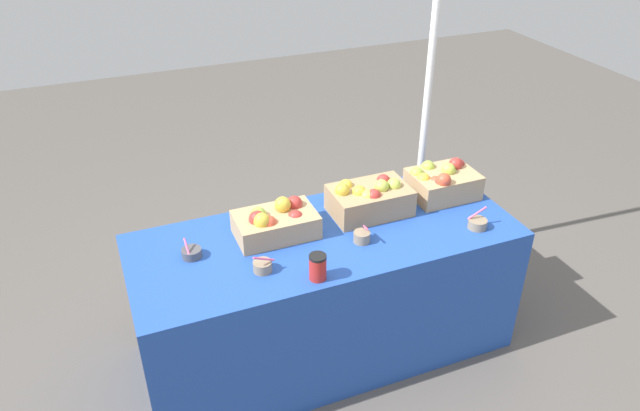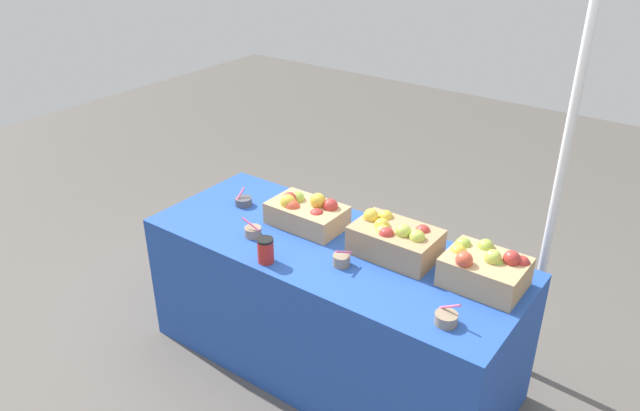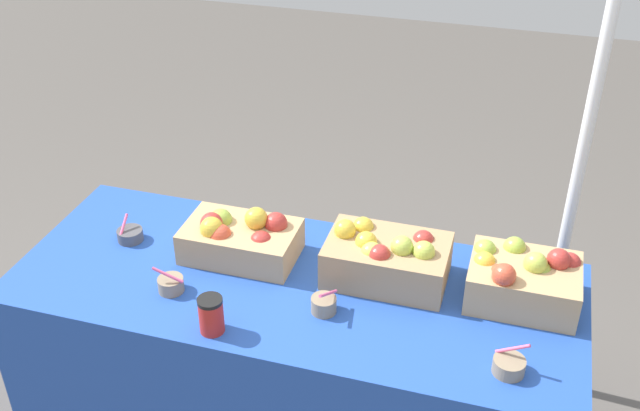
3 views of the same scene
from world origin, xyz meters
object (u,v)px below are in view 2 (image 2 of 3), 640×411
(apple_crate_right, at_px, (306,212))
(sample_bowl_near, at_px, (253,232))
(apple_crate_middle, at_px, (394,239))
(sample_bowl_mid, at_px, (446,318))
(tent_pole, at_px, (561,174))
(sample_bowl_far, at_px, (243,201))
(apple_crate_left, at_px, (484,268))
(coffee_cup, at_px, (266,250))
(sample_bowl_extra, at_px, (341,260))

(apple_crate_right, height_order, sample_bowl_near, apple_crate_right)
(apple_crate_right, distance_m, sample_bowl_near, 0.29)
(apple_crate_middle, distance_m, sample_bowl_mid, 0.55)
(apple_crate_middle, distance_m, tent_pole, 0.80)
(apple_crate_middle, bearing_deg, sample_bowl_far, -177.24)
(apple_crate_left, bearing_deg, coffee_cup, -154.56)
(apple_crate_left, height_order, apple_crate_middle, same)
(apple_crate_right, relative_size, sample_bowl_near, 3.74)
(sample_bowl_mid, distance_m, sample_bowl_extra, 0.59)
(apple_crate_right, distance_m, tent_pole, 1.23)
(apple_crate_left, distance_m, tent_pole, 0.56)
(apple_crate_left, xyz_separation_m, coffee_cup, (-0.89, -0.42, -0.02))
(sample_bowl_mid, bearing_deg, apple_crate_left, 89.07)
(apple_crate_left, xyz_separation_m, apple_crate_middle, (-0.44, -0.01, -0.00))
(sample_bowl_far, bearing_deg, apple_crate_right, 3.47)
(sample_bowl_mid, distance_m, tent_pole, 0.88)
(sample_bowl_far, distance_m, tent_pole, 1.63)
(sample_bowl_far, xyz_separation_m, tent_pole, (1.50, 0.49, 0.39))
(sample_bowl_extra, height_order, tent_pole, tent_pole)
(apple_crate_left, distance_m, sample_bowl_near, 1.13)
(sample_bowl_extra, bearing_deg, sample_bowl_far, 166.81)
(sample_bowl_near, bearing_deg, apple_crate_middle, 22.39)
(apple_crate_right, bearing_deg, apple_crate_left, 1.85)
(tent_pole, bearing_deg, sample_bowl_extra, -136.98)
(sample_bowl_extra, relative_size, coffee_cup, 0.85)
(apple_crate_middle, height_order, tent_pole, tent_pole)
(apple_crate_middle, bearing_deg, sample_bowl_mid, -37.45)
(sample_bowl_far, bearing_deg, sample_bowl_extra, -13.19)
(apple_crate_middle, relative_size, coffee_cup, 3.29)
(sample_bowl_far, height_order, coffee_cup, coffee_cup)
(apple_crate_middle, relative_size, sample_bowl_extra, 3.88)
(apple_crate_right, height_order, sample_bowl_far, apple_crate_right)
(sample_bowl_near, relative_size, sample_bowl_extra, 1.01)
(apple_crate_middle, height_order, coffee_cup, apple_crate_middle)
(sample_bowl_near, bearing_deg, apple_crate_right, 59.83)
(sample_bowl_mid, xyz_separation_m, sample_bowl_far, (-1.36, 0.29, -0.00))
(sample_bowl_mid, xyz_separation_m, coffee_cup, (-0.88, -0.08, 0.04))
(apple_crate_left, relative_size, apple_crate_middle, 0.86)
(apple_crate_middle, relative_size, sample_bowl_near, 3.85)
(apple_crate_right, height_order, tent_pole, tent_pole)
(apple_crate_right, bearing_deg, coffee_cup, -81.03)
(apple_crate_right, bearing_deg, sample_bowl_near, -120.17)
(apple_crate_left, xyz_separation_m, sample_bowl_mid, (-0.01, -0.34, -0.06))
(apple_crate_left, height_order, tent_pole, tent_pole)
(tent_pole, bearing_deg, coffee_cup, -140.03)
(apple_crate_right, height_order, coffee_cup, apple_crate_right)
(apple_crate_right, xyz_separation_m, sample_bowl_far, (-0.42, -0.03, -0.05))
(sample_bowl_near, height_order, sample_bowl_extra, same)
(sample_bowl_far, bearing_deg, sample_bowl_near, -39.66)
(apple_crate_left, xyz_separation_m, sample_bowl_near, (-1.09, -0.28, -0.06))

